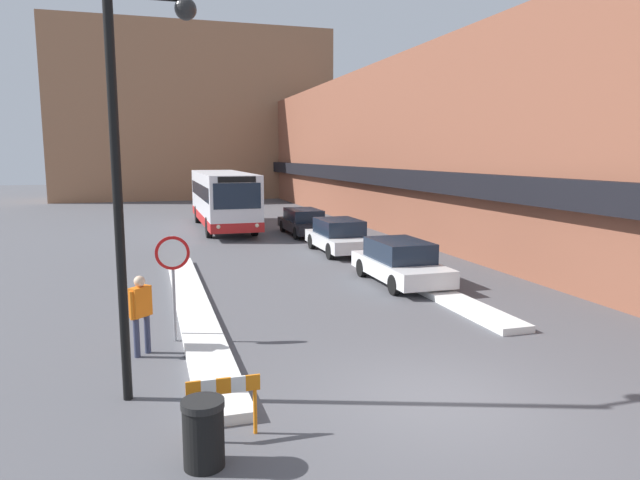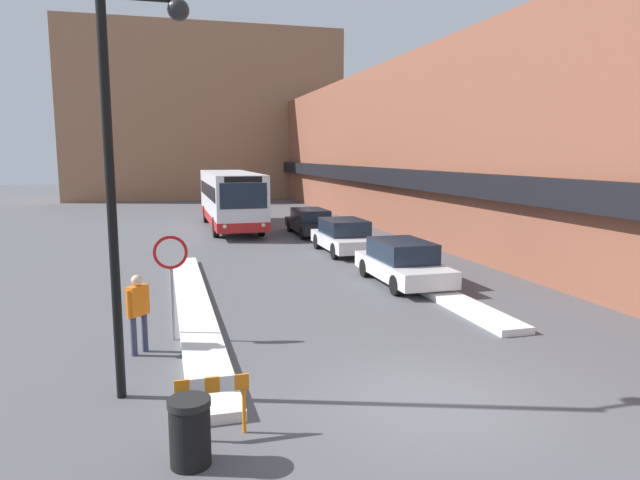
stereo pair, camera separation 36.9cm
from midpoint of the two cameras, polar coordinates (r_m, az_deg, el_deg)
The scene contains 14 objects.
ground_plane at distance 10.41m, azimuth 12.00°, elevation -15.54°, with size 160.00×160.00×0.00m, color #515156.
building_row_right at distance 35.48m, azimuth 8.71°, elevation 9.02°, with size 5.50×60.00×9.17m.
building_backdrop_far at distance 58.30m, azimuth -11.26°, elevation 12.16°, with size 26.00×8.00×16.11m.
snow_bank_left at distance 16.14m, azimuth -11.86°, elevation -6.45°, with size 0.90×14.16×0.18m.
snow_bank_right at distance 17.89m, azimuth 11.94°, elevation -4.98°, with size 0.90×8.64×0.18m.
city_bus at distance 33.03m, azimuth -8.61°, elevation 4.16°, with size 2.63×11.02×3.22m.
parked_car_front at distance 18.93m, azimuth 8.81°, elevation -2.22°, with size 1.85×4.44×1.43m.
parked_car_middle at distance 24.64m, azimuth 2.89°, elevation 0.40°, with size 1.93×4.39×1.45m.
parked_car_back at distance 30.20m, azimuth -0.60°, elevation 1.83°, with size 1.83×4.83×1.36m.
stop_sign at distance 13.22m, azimuth -13.92°, elevation -2.41°, with size 0.76×0.08×2.42m.
street_lamp at distance 10.03m, azimuth -17.84°, elevation 8.13°, with size 1.46×0.36×6.87m.
pedestrian at distance 12.67m, azimuth -16.94°, elevation -6.39°, with size 0.48×0.47×1.72m.
trash_bin at distance 8.34m, azimuth -11.57°, elevation -18.28°, with size 0.59×0.59×0.95m.
construction_barricade at distance 8.93m, azimuth -9.50°, elevation -15.00°, with size 1.10×0.06×0.94m.
Camera 2 is at (-4.31, -8.45, 4.22)m, focal length 32.00 mm.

